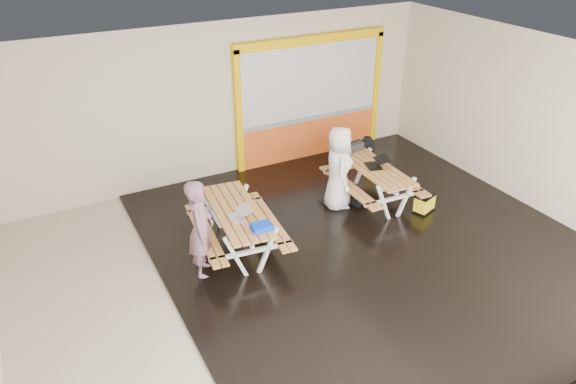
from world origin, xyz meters
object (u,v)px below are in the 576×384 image
picnic_table_left (237,220)px  person_left (201,229)px  toolbox (354,147)px  backpack (367,147)px  blue_pouch (262,227)px  fluke_bag (424,203)px  laptop_left (240,215)px  laptop_right (376,164)px  person_right (339,169)px  picnic_table_right (373,175)px  dark_case (359,199)px

picnic_table_left → person_left: 0.91m
toolbox → backpack: (0.44, 0.14, -0.16)m
blue_pouch → fluke_bag: bearing=3.7°
laptop_left → backpack: (3.80, 1.61, -0.15)m
person_left → backpack: size_ratio=3.74×
laptop_right → blue_pouch: laptop_right is taller
person_left → person_right: bearing=-49.7°
picnic_table_right → dark_case: picnic_table_right is taller
picnic_table_right → toolbox: toolbox is taller
person_left → toolbox: 4.40m
person_right → backpack: bearing=-35.4°
picnic_table_right → backpack: (0.53, 1.00, 0.12)m
person_left → toolbox: size_ratio=4.16×
backpack → fluke_bag: bearing=-85.7°
person_right → fluke_bag: (1.42, -1.07, -0.64)m
picnic_table_left → blue_pouch: (0.12, -0.78, 0.25)m
picnic_table_right → backpack: size_ratio=4.49×
person_right → blue_pouch: 2.69m
picnic_table_right → toolbox: bearing=83.8°
backpack → laptop_right: bearing=-115.4°
person_right → picnic_table_right: bearing=-82.0°
fluke_bag → laptop_right: bearing=125.2°
blue_pouch → backpack: (3.63, 2.13, -0.14)m
dark_case → blue_pouch: bearing=-157.6°
person_right → blue_pouch: bearing=141.1°
toolbox → dark_case: bearing=-114.7°
picnic_table_left → dark_case: size_ratio=6.21×
toolbox → fluke_bag: size_ratio=0.84×
picnic_table_right → dark_case: size_ratio=5.77×
person_right → laptop_left: size_ratio=4.58×
person_right → blue_pouch: size_ratio=5.24×
person_left → laptop_right: (4.06, 0.70, -0.00)m
blue_pouch → toolbox: bearing=32.1°
backpack → fluke_bag: size_ratio=0.93×
dark_case → fluke_bag: size_ratio=0.72×
blue_pouch → backpack: backpack is taller
picnic_table_left → laptop_left: size_ratio=5.89×
fluke_bag → backpack: bearing=94.3°
laptop_right → dark_case: size_ratio=1.46×
person_right → dark_case: 0.89m
person_right → blue_pouch: person_right is taller
picnic_table_right → fluke_bag: size_ratio=4.18×
fluke_bag → person_left: bearing=177.8°
picnic_table_right → laptop_right: 0.26m
person_left → laptop_left: (0.74, 0.11, 0.01)m
person_right → laptop_right: person_right is taller
blue_pouch → person_left: bearing=155.4°
laptop_left → fluke_bag: (3.94, -0.28, -0.68)m
person_left → dark_case: bearing=-53.8°
person_left → backpack: 4.86m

